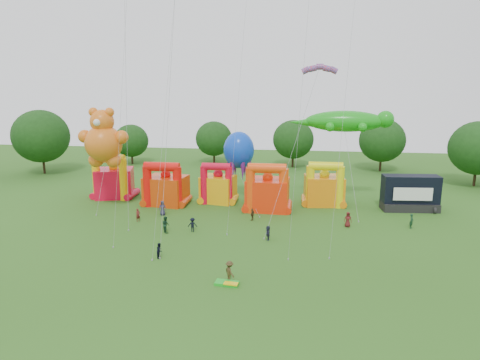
# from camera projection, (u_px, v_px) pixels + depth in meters

# --- Properties ---
(ground) EXTENTS (160.00, 160.00, 0.00)m
(ground) POSITION_uv_depth(u_px,v_px,m) (177.00, 302.00, 33.53)
(ground) COLOR #2B5818
(ground) RESTS_ON ground
(tree_ring) EXTENTS (127.07, 129.21, 12.07)m
(tree_ring) POSITION_uv_depth(u_px,v_px,m) (161.00, 223.00, 32.91)
(tree_ring) COLOR #352314
(tree_ring) RESTS_ON ground
(bouncy_castle_0) EXTENTS (6.22, 5.46, 6.78)m
(bouncy_castle_0) POSITION_uv_depth(u_px,v_px,m) (114.00, 181.00, 63.86)
(bouncy_castle_0) COLOR red
(bouncy_castle_0) RESTS_ON ground
(bouncy_castle_1) EXTENTS (6.07, 5.16, 6.32)m
(bouncy_castle_1) POSITION_uv_depth(u_px,v_px,m) (165.00, 188.00, 60.20)
(bouncy_castle_1) COLOR red
(bouncy_castle_1) RESTS_ON ground
(bouncy_castle_2) EXTENTS (5.19, 4.49, 5.98)m
(bouncy_castle_2) POSITION_uv_depth(u_px,v_px,m) (218.00, 187.00, 61.29)
(bouncy_castle_2) COLOR #F2A70C
(bouncy_castle_2) RESTS_ON ground
(bouncy_castle_3) EXTENTS (5.81, 4.75, 6.68)m
(bouncy_castle_3) POSITION_uv_depth(u_px,v_px,m) (267.00, 192.00, 57.42)
(bouncy_castle_3) COLOR red
(bouncy_castle_3) RESTS_ON ground
(bouncy_castle_4) EXTENTS (5.63, 4.73, 6.39)m
(bouncy_castle_4) POSITION_uv_depth(u_px,v_px,m) (324.00, 188.00, 60.03)
(bouncy_castle_4) COLOR orange
(bouncy_castle_4) RESTS_ON ground
(stage_trailer) EXTENTS (7.55, 3.37, 4.82)m
(stage_trailer) POSITION_uv_depth(u_px,v_px,m) (410.00, 193.00, 57.50)
(stage_trailer) COLOR black
(stage_trailer) RESTS_ON ground
(teddy_bear_kite) EXTENTS (6.80, 4.97, 13.88)m
(teddy_bear_kite) POSITION_uv_depth(u_px,v_px,m) (103.00, 144.00, 55.80)
(teddy_bear_kite) COLOR orange
(teddy_bear_kite) RESTS_ON ground
(gecko_kite) EXTENTS (14.36, 11.80, 13.24)m
(gecko_kite) POSITION_uv_depth(u_px,v_px,m) (348.00, 147.00, 57.94)
(gecko_kite) COLOR #179D16
(gecko_kite) RESTS_ON ground
(octopus_kite) EXTENTS (6.30, 11.54, 10.06)m
(octopus_kite) POSITION_uv_depth(u_px,v_px,m) (244.00, 174.00, 60.66)
(octopus_kite) COLOR blue
(octopus_kite) RESTS_ON ground
(parafoil_kites) EXTENTS (26.18, 14.65, 31.99)m
(parafoil_kites) POSITION_uv_depth(u_px,v_px,m) (257.00, 137.00, 47.11)
(parafoil_kites) COLOR red
(parafoil_kites) RESTS_ON ground
(diamond_kites) EXTENTS (24.80, 14.60, 40.31)m
(diamond_kites) POSITION_uv_depth(u_px,v_px,m) (233.00, 81.00, 42.59)
(diamond_kites) COLOR red
(diamond_kites) RESTS_ON ground
(folded_kite_bundle) EXTENTS (2.10, 1.28, 0.31)m
(folded_kite_bundle) POSITION_uv_depth(u_px,v_px,m) (227.00, 283.00, 36.42)
(folded_kite_bundle) COLOR green
(folded_kite_bundle) RESTS_ON ground
(spectator_0) EXTENTS (1.06, 0.81, 1.93)m
(spectator_0) POSITION_uv_depth(u_px,v_px,m) (162.00, 208.00, 55.51)
(spectator_0) COLOR #2C2944
(spectator_0) RESTS_ON ground
(spectator_1) EXTENTS (0.68, 0.72, 1.65)m
(spectator_1) POSITION_uv_depth(u_px,v_px,m) (138.00, 215.00, 53.05)
(spectator_1) COLOR maroon
(spectator_1) RESTS_ON ground
(spectator_2) EXTENTS (1.17, 1.17, 1.91)m
(spectator_2) POSITION_uv_depth(u_px,v_px,m) (166.00, 225.00, 49.04)
(spectator_2) COLOR #163721
(spectator_2) RESTS_ON ground
(spectator_3) EXTENTS (1.15, 0.75, 1.68)m
(spectator_3) POSITION_uv_depth(u_px,v_px,m) (193.00, 225.00, 49.34)
(spectator_3) COLOR black
(spectator_3) RESTS_ON ground
(spectator_4) EXTENTS (0.67, 0.99, 1.56)m
(spectator_4) POSITION_uv_depth(u_px,v_px,m) (252.00, 214.00, 53.41)
(spectator_4) COLOR #46351C
(spectator_4) RESTS_ON ground
(spectator_5) EXTENTS (0.58, 1.53, 1.62)m
(spectator_5) POSITION_uv_depth(u_px,v_px,m) (268.00, 233.00, 46.76)
(spectator_5) COLOR #22243A
(spectator_5) RESTS_ON ground
(spectator_6) EXTENTS (0.95, 0.66, 1.85)m
(spectator_6) POSITION_uv_depth(u_px,v_px,m) (348.00, 219.00, 50.97)
(spectator_6) COLOR #581919
(spectator_6) RESTS_ON ground
(spectator_7) EXTENTS (0.66, 0.76, 1.76)m
(spectator_7) POSITION_uv_depth(u_px,v_px,m) (412.00, 221.00, 50.52)
(spectator_7) COLOR #163821
(spectator_7) RESTS_ON ground
(spectator_8) EXTENTS (0.61, 0.77, 1.54)m
(spectator_8) POSITION_uv_depth(u_px,v_px,m) (160.00, 250.00, 41.92)
(spectator_8) COLOR black
(spectator_8) RESTS_ON ground
(spectator_9) EXTENTS (1.30, 1.39, 1.89)m
(spectator_9) POSITION_uv_depth(u_px,v_px,m) (230.00, 271.00, 36.84)
(spectator_9) COLOR #3E3018
(spectator_9) RESTS_ON ground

